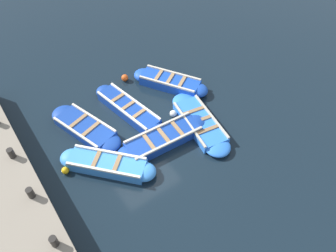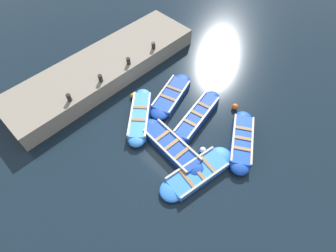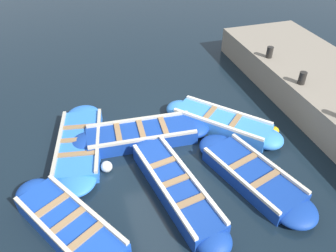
# 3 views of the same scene
# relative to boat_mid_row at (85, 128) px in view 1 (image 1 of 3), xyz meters

# --- Properties ---
(ground_plane) EXTENTS (120.00, 120.00, 0.00)m
(ground_plane) POSITION_rel_boat_mid_row_xyz_m (-1.40, 1.29, -0.16)
(ground_plane) COLOR black
(boat_mid_row) EXTENTS (1.83, 3.37, 0.38)m
(boat_mid_row) POSITION_rel_boat_mid_row_xyz_m (0.00, 0.00, 0.00)
(boat_mid_row) COLOR navy
(boat_mid_row) RESTS_ON ground
(boat_broadside) EXTENTS (2.79, 2.98, 0.44)m
(boat_broadside) POSITION_rel_boat_mid_row_xyz_m (0.12, 1.94, 0.03)
(boat_broadside) COLOR #3884E0
(boat_broadside) RESTS_ON ground
(boat_centre) EXTENTS (3.67, 1.09, 0.42)m
(boat_centre) POSITION_rel_boat_mid_row_xyz_m (-2.05, 2.09, 0.02)
(boat_centre) COLOR navy
(boat_centre) RESTS_ON ground
(boat_inner_gap) EXTENTS (1.50, 3.55, 0.35)m
(boat_inner_gap) POSITION_rel_boat_mid_row_xyz_m (-3.60, 2.23, -0.01)
(boat_inner_gap) COLOR blue
(boat_inner_gap) RESTS_ON ground
(boat_outer_left) EXTENTS (1.35, 3.66, 0.46)m
(boat_outer_left) POSITION_rel_boat_mid_row_xyz_m (-1.76, 0.13, 0.04)
(boat_outer_left) COLOR navy
(boat_outer_left) RESTS_ON ground
(boat_end_of_row) EXTENTS (2.39, 3.19, 0.46)m
(boat_end_of_row) POSITION_rel_boat_mid_row_xyz_m (-3.98, -0.22, 0.04)
(boat_end_of_row) COLOR #1947B7
(boat_end_of_row) RESTS_ON ground
(bollard_mid_north) EXTENTS (0.20, 0.20, 0.35)m
(bollard_mid_north) POSITION_rel_boat_mid_row_xyz_m (2.53, 0.44, 0.90)
(bollard_mid_north) COLOR black
(bollard_mid_north) RESTS_ON quay_wall
(bollard_mid_south) EXTENTS (0.20, 0.20, 0.35)m
(bollard_mid_south) POSITION_rel_boat_mid_row_xyz_m (2.53, 2.14, 0.90)
(bollard_mid_south) COLOR black
(bollard_mid_south) RESTS_ON quay_wall
(bollard_south) EXTENTS (0.20, 0.20, 0.35)m
(bollard_south) POSITION_rel_boat_mid_row_xyz_m (2.53, 3.84, 0.90)
(bollard_south) COLOR black
(bollard_south) RESTS_ON quay_wall
(buoy_orange_near) EXTENTS (0.27, 0.27, 0.27)m
(buoy_orange_near) POSITION_rel_boat_mid_row_xyz_m (-3.08, 1.26, -0.03)
(buoy_orange_near) COLOR silver
(buoy_orange_near) RESTS_ON ground
(buoy_yellow_far) EXTENTS (0.25, 0.25, 0.25)m
(buoy_yellow_far) POSITION_rel_boat_mid_row_xyz_m (1.35, 1.29, -0.04)
(buoy_yellow_far) COLOR #EAB214
(buoy_yellow_far) RESTS_ON ground
(buoy_white_drifting) EXTENTS (0.29, 0.29, 0.29)m
(buoy_white_drifting) POSITION_rel_boat_mid_row_xyz_m (-2.63, -1.62, -0.02)
(buoy_white_drifting) COLOR #E05119
(buoy_white_drifting) RESTS_ON ground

